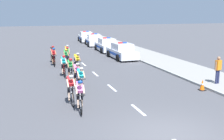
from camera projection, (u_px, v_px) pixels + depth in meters
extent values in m
plane|color=#4C4C51|center=(167.00, 134.00, 10.51)|extent=(160.00, 160.00, 0.00)
cube|color=gray|center=(161.00, 61.00, 25.63)|extent=(3.70, 60.00, 0.12)
cube|color=#9E9E99|center=(143.00, 62.00, 25.10)|extent=(0.16, 60.00, 0.13)
cube|color=white|center=(138.00, 110.00, 13.07)|extent=(0.14, 1.60, 0.01)
cube|color=white|center=(112.00, 88.00, 16.80)|extent=(0.14, 1.60, 0.01)
cube|color=white|center=(95.00, 74.00, 20.53)|extent=(0.14, 1.60, 0.01)
cube|color=white|center=(84.00, 64.00, 24.26)|extent=(0.14, 1.60, 0.01)
cube|color=white|center=(75.00, 57.00, 27.99)|extent=(0.14, 1.60, 0.01)
torus|color=black|center=(81.00, 108.00, 12.31)|extent=(0.12, 0.72, 0.72)
cylinder|color=#99999E|center=(81.00, 108.00, 12.31)|extent=(0.07, 0.07, 0.06)
torus|color=black|center=(79.00, 101.00, 13.27)|extent=(0.12, 0.72, 0.72)
cylinder|color=#99999E|center=(79.00, 101.00, 13.27)|extent=(0.07, 0.07, 0.06)
cylinder|color=white|center=(80.00, 93.00, 12.63)|extent=(0.10, 0.55, 0.04)
cylinder|color=white|center=(80.00, 101.00, 12.53)|extent=(0.09, 0.48, 0.63)
cylinder|color=white|center=(80.00, 98.00, 12.89)|extent=(0.04, 0.04, 0.65)
cylinder|color=black|center=(81.00, 95.00, 12.30)|extent=(0.42, 0.07, 0.03)
cube|color=black|center=(79.00, 91.00, 12.82)|extent=(0.12, 0.23, 0.05)
cube|color=pink|center=(80.00, 87.00, 12.65)|extent=(0.34, 0.57, 0.47)
cube|color=black|center=(79.00, 90.00, 12.80)|extent=(0.30, 0.23, 0.18)
cylinder|color=black|center=(82.00, 97.00, 12.84)|extent=(0.13, 0.23, 0.40)
cylinder|color=beige|center=(82.00, 104.00, 12.81)|extent=(0.11, 0.16, 0.36)
cylinder|color=black|center=(78.00, 98.00, 12.80)|extent=(0.13, 0.18, 0.40)
cylinder|color=beige|center=(78.00, 104.00, 12.78)|extent=(0.10, 0.13, 0.36)
cylinder|color=beige|center=(84.00, 89.00, 12.49)|extent=(0.12, 0.41, 0.35)
cylinder|color=beige|center=(76.00, 90.00, 12.43)|extent=(0.12, 0.41, 0.35)
sphere|color=beige|center=(80.00, 84.00, 12.32)|extent=(0.19, 0.19, 0.19)
ellipsoid|color=blue|center=(80.00, 82.00, 12.29)|extent=(0.26, 0.34, 0.24)
torus|color=black|center=(73.00, 100.00, 13.41)|extent=(0.05, 0.72, 0.72)
cylinder|color=#99999E|center=(73.00, 100.00, 13.41)|extent=(0.06, 0.06, 0.06)
torus|color=black|center=(69.00, 94.00, 14.34)|extent=(0.05, 0.72, 0.72)
cylinder|color=#99999E|center=(69.00, 94.00, 14.34)|extent=(0.06, 0.06, 0.06)
cylinder|color=white|center=(71.00, 86.00, 13.71)|extent=(0.04, 0.55, 0.04)
cylinder|color=white|center=(71.00, 94.00, 13.62)|extent=(0.04, 0.48, 0.63)
cylinder|color=white|center=(70.00, 91.00, 13.96)|extent=(0.04, 0.04, 0.65)
cylinder|color=black|center=(72.00, 89.00, 13.39)|extent=(0.42, 0.03, 0.03)
cube|color=black|center=(70.00, 85.00, 13.89)|extent=(0.10, 0.22, 0.05)
cube|color=red|center=(70.00, 81.00, 13.74)|extent=(0.28, 0.55, 0.45)
cube|color=black|center=(70.00, 84.00, 13.88)|extent=(0.28, 0.20, 0.18)
cylinder|color=black|center=(72.00, 91.00, 13.93)|extent=(0.11, 0.22, 0.40)
cylinder|color=beige|center=(73.00, 96.00, 13.91)|extent=(0.09, 0.15, 0.36)
cylinder|color=black|center=(69.00, 91.00, 13.87)|extent=(0.11, 0.17, 0.40)
cylinder|color=beige|center=(69.00, 97.00, 13.85)|extent=(0.09, 0.12, 0.36)
cylinder|color=beige|center=(74.00, 83.00, 13.59)|extent=(0.08, 0.40, 0.35)
cylinder|color=beige|center=(68.00, 83.00, 13.50)|extent=(0.08, 0.40, 0.35)
sphere|color=beige|center=(71.00, 78.00, 13.41)|extent=(0.19, 0.19, 0.19)
ellipsoid|color=white|center=(71.00, 76.00, 13.38)|extent=(0.23, 0.32, 0.24)
torus|color=black|center=(83.00, 89.00, 15.17)|extent=(0.06, 0.72, 0.72)
cylinder|color=#99999E|center=(83.00, 89.00, 15.17)|extent=(0.06, 0.06, 0.06)
torus|color=black|center=(79.00, 85.00, 16.10)|extent=(0.06, 0.72, 0.72)
cylinder|color=#99999E|center=(79.00, 85.00, 16.10)|extent=(0.06, 0.06, 0.06)
cylinder|color=white|center=(81.00, 78.00, 15.48)|extent=(0.05, 0.55, 0.04)
cylinder|color=white|center=(81.00, 84.00, 15.38)|extent=(0.05, 0.48, 0.63)
cylinder|color=white|center=(80.00, 82.00, 15.73)|extent=(0.04, 0.04, 0.65)
cylinder|color=black|center=(82.00, 79.00, 15.16)|extent=(0.42, 0.04, 0.03)
cube|color=black|center=(80.00, 76.00, 15.66)|extent=(0.11, 0.22, 0.05)
cube|color=#19B2B7|center=(80.00, 73.00, 15.50)|extent=(0.29, 0.55, 0.47)
cube|color=black|center=(80.00, 76.00, 15.64)|extent=(0.28, 0.21, 0.18)
cylinder|color=black|center=(82.00, 82.00, 15.69)|extent=(0.12, 0.23, 0.40)
cylinder|color=tan|center=(82.00, 87.00, 15.67)|extent=(0.09, 0.16, 0.36)
cylinder|color=black|center=(79.00, 82.00, 15.63)|extent=(0.11, 0.17, 0.40)
cylinder|color=tan|center=(79.00, 87.00, 15.61)|extent=(0.09, 0.12, 0.36)
cylinder|color=tan|center=(84.00, 75.00, 15.36)|extent=(0.09, 0.40, 0.35)
cylinder|color=tan|center=(78.00, 75.00, 15.26)|extent=(0.09, 0.40, 0.35)
sphere|color=tan|center=(81.00, 70.00, 15.17)|extent=(0.19, 0.19, 0.19)
ellipsoid|color=white|center=(81.00, 69.00, 15.15)|extent=(0.24, 0.32, 0.24)
torus|color=black|center=(79.00, 83.00, 16.47)|extent=(0.06, 0.72, 0.72)
cylinder|color=#99999E|center=(79.00, 83.00, 16.47)|extent=(0.06, 0.06, 0.06)
torus|color=black|center=(75.00, 79.00, 17.39)|extent=(0.06, 0.72, 0.72)
cylinder|color=#99999E|center=(75.00, 79.00, 17.39)|extent=(0.06, 0.06, 0.06)
cylinder|color=#1E1E99|center=(77.00, 73.00, 16.77)|extent=(0.05, 0.55, 0.04)
cylinder|color=#1E1E99|center=(78.00, 79.00, 16.68)|extent=(0.05, 0.48, 0.63)
cylinder|color=#1E1E99|center=(76.00, 77.00, 17.02)|extent=(0.04, 0.04, 0.65)
cylinder|color=black|center=(78.00, 74.00, 16.45)|extent=(0.42, 0.04, 0.03)
cube|color=black|center=(76.00, 71.00, 16.95)|extent=(0.10, 0.22, 0.05)
cube|color=pink|center=(76.00, 68.00, 16.79)|extent=(0.29, 0.56, 0.44)
cube|color=black|center=(76.00, 71.00, 16.93)|extent=(0.28, 0.21, 0.18)
cylinder|color=black|center=(78.00, 76.00, 16.98)|extent=(0.11, 0.23, 0.40)
cylinder|color=#9E7051|center=(78.00, 81.00, 16.96)|extent=(0.09, 0.16, 0.36)
cylinder|color=black|center=(75.00, 76.00, 16.93)|extent=(0.11, 0.17, 0.40)
cylinder|color=#9E7051|center=(75.00, 81.00, 16.91)|extent=(0.09, 0.12, 0.36)
cylinder|color=#9E7051|center=(80.00, 70.00, 16.65)|extent=(0.08, 0.40, 0.35)
cylinder|color=#9E7051|center=(75.00, 70.00, 16.55)|extent=(0.08, 0.40, 0.35)
sphere|color=#9E7051|center=(77.00, 65.00, 16.47)|extent=(0.19, 0.19, 0.19)
ellipsoid|color=white|center=(77.00, 64.00, 16.44)|extent=(0.24, 0.32, 0.24)
torus|color=black|center=(72.00, 77.00, 18.02)|extent=(0.07, 0.73, 0.72)
cylinder|color=#99999E|center=(72.00, 77.00, 18.02)|extent=(0.06, 0.06, 0.06)
torus|color=black|center=(69.00, 74.00, 18.96)|extent=(0.07, 0.73, 0.72)
cylinder|color=#99999E|center=(69.00, 74.00, 18.96)|extent=(0.06, 0.06, 0.06)
cylinder|color=white|center=(70.00, 67.00, 18.33)|extent=(0.05, 0.55, 0.04)
cylinder|color=white|center=(71.00, 73.00, 18.23)|extent=(0.06, 0.48, 0.63)
cylinder|color=white|center=(70.00, 71.00, 18.58)|extent=(0.04, 0.04, 0.65)
cylinder|color=black|center=(71.00, 69.00, 18.00)|extent=(0.42, 0.04, 0.03)
cube|color=black|center=(70.00, 66.00, 18.51)|extent=(0.11, 0.22, 0.05)
cube|color=green|center=(70.00, 63.00, 18.35)|extent=(0.30, 0.55, 0.46)
cube|color=black|center=(70.00, 66.00, 18.49)|extent=(0.29, 0.21, 0.18)
cylinder|color=black|center=(72.00, 71.00, 18.54)|extent=(0.12, 0.23, 0.40)
cylinder|color=#9E7051|center=(72.00, 75.00, 18.52)|extent=(0.09, 0.16, 0.36)
cylinder|color=black|center=(69.00, 71.00, 18.49)|extent=(0.12, 0.17, 0.40)
cylinder|color=#9E7051|center=(69.00, 75.00, 18.47)|extent=(0.09, 0.13, 0.36)
cylinder|color=#9E7051|center=(73.00, 65.00, 18.20)|extent=(0.09, 0.40, 0.35)
cylinder|color=#9E7051|center=(68.00, 65.00, 18.12)|extent=(0.09, 0.40, 0.35)
sphere|color=#9E7051|center=(71.00, 61.00, 18.02)|extent=(0.19, 0.19, 0.19)
ellipsoid|color=red|center=(71.00, 60.00, 18.00)|extent=(0.24, 0.32, 0.24)
torus|color=black|center=(65.00, 73.00, 19.23)|extent=(0.05, 0.72, 0.72)
cylinder|color=#99999E|center=(65.00, 73.00, 19.23)|extent=(0.06, 0.06, 0.06)
torus|color=black|center=(63.00, 70.00, 20.16)|extent=(0.05, 0.72, 0.72)
cylinder|color=#99999E|center=(63.00, 70.00, 20.16)|extent=(0.06, 0.06, 0.06)
cylinder|color=#B21919|center=(64.00, 64.00, 19.54)|extent=(0.04, 0.55, 0.04)
cylinder|color=#B21919|center=(64.00, 69.00, 19.44)|extent=(0.05, 0.48, 0.63)
cylinder|color=#B21919|center=(63.00, 68.00, 19.79)|extent=(0.04, 0.04, 0.65)
cylinder|color=black|center=(64.00, 65.00, 19.21)|extent=(0.42, 0.03, 0.03)
cube|color=black|center=(63.00, 63.00, 19.72)|extent=(0.10, 0.22, 0.05)
cube|color=#19B2B7|center=(63.00, 60.00, 19.56)|extent=(0.29, 0.54, 0.47)
cube|color=black|center=(63.00, 62.00, 19.70)|extent=(0.28, 0.20, 0.18)
cylinder|color=black|center=(65.00, 67.00, 19.75)|extent=(0.11, 0.22, 0.40)
cylinder|color=beige|center=(65.00, 71.00, 19.73)|extent=(0.09, 0.15, 0.36)
cylinder|color=black|center=(62.00, 67.00, 19.70)|extent=(0.11, 0.17, 0.40)
cylinder|color=beige|center=(62.00, 71.00, 19.68)|extent=(0.09, 0.12, 0.36)
cylinder|color=beige|center=(66.00, 61.00, 19.41)|extent=(0.08, 0.40, 0.35)
cylinder|color=beige|center=(61.00, 62.00, 19.32)|extent=(0.08, 0.40, 0.35)
sphere|color=beige|center=(64.00, 57.00, 19.23)|extent=(0.19, 0.19, 0.19)
ellipsoid|color=red|center=(64.00, 57.00, 19.21)|extent=(0.23, 0.32, 0.24)
torus|color=black|center=(79.00, 69.00, 20.40)|extent=(0.11, 0.72, 0.72)
cylinder|color=#99999E|center=(79.00, 69.00, 20.40)|extent=(0.07, 0.07, 0.06)
torus|color=black|center=(75.00, 67.00, 21.30)|extent=(0.11, 0.72, 0.72)
cylinder|color=#99999E|center=(75.00, 67.00, 21.30)|extent=(0.07, 0.07, 0.06)
cylinder|color=black|center=(77.00, 61.00, 20.69)|extent=(0.09, 0.55, 0.04)
cylinder|color=black|center=(78.00, 66.00, 20.60)|extent=(0.09, 0.48, 0.63)
cylinder|color=black|center=(76.00, 64.00, 20.93)|extent=(0.04, 0.04, 0.65)
cylinder|color=black|center=(78.00, 62.00, 20.38)|extent=(0.42, 0.07, 0.03)
cube|color=black|center=(76.00, 60.00, 20.86)|extent=(0.12, 0.23, 0.05)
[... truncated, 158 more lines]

